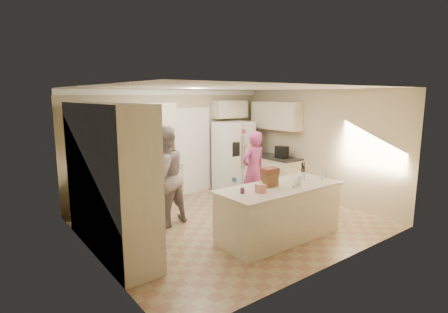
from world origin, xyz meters
TOP-DOWN VIEW (x-y plane):
  - floor at (0.00, 0.00)m, footprint 5.20×4.60m
  - ceiling at (0.00, 0.00)m, footprint 5.20×4.60m
  - wall_back at (0.00, 2.31)m, footprint 5.20×0.02m
  - wall_front at (0.00, -2.31)m, footprint 5.20×0.02m
  - wall_left at (-2.61, 0.00)m, footprint 0.02×4.60m
  - wall_right at (2.61, 0.00)m, footprint 0.02×4.60m
  - crown_back at (0.00, 2.26)m, footprint 5.20×0.08m
  - pantry_bank at (-2.30, 0.20)m, footprint 0.60×2.60m
  - back_base_cab at (-1.15, 2.00)m, footprint 2.20×0.60m
  - back_countertop at (-1.15, 1.99)m, footprint 2.24×0.63m
  - back_upper_cab at (-1.15, 2.12)m, footprint 2.20×0.35m
  - doorway_opening at (0.55, 2.28)m, footprint 0.90×0.06m
  - doorway_casing at (0.55, 2.24)m, footprint 1.02×0.03m
  - wall_frame_upper at (0.02, 2.27)m, footprint 0.15×0.02m
  - wall_frame_lower at (0.02, 2.27)m, footprint 0.15×0.02m
  - refrigerator at (1.53, 1.81)m, footprint 0.93×0.73m
  - fridge_seam at (1.53, 1.46)m, footprint 0.02×0.02m
  - fridge_dispenser at (1.31, 1.45)m, footprint 0.22×0.03m
  - fridge_handle_l at (1.48, 1.44)m, footprint 0.02×0.02m
  - fridge_handle_r at (1.58, 1.44)m, footprint 0.02×0.02m
  - over_fridge_cab at (1.65, 2.12)m, footprint 0.95×0.35m
  - right_base_cab at (2.30, 1.00)m, footprint 0.60×1.20m
  - right_countertop at (2.29, 1.00)m, footprint 0.63×1.24m
  - right_upper_cab at (2.43, 1.20)m, footprint 0.35×1.50m
  - coffee_maker at (2.25, 0.80)m, footprint 0.22×0.28m
  - island_base at (0.20, -1.10)m, footprint 2.20×0.90m
  - island_top at (0.20, -1.10)m, footprint 2.28×0.96m
  - utensil_crock at (0.85, -1.05)m, footprint 0.13×0.13m
  - tissue_box at (-0.35, -1.20)m, footprint 0.13×0.13m
  - tissue_plume at (-0.35, -1.20)m, footprint 0.08×0.08m
  - dollhouse_body at (0.05, -1.00)m, footprint 0.26×0.18m
  - dollhouse_roof at (0.05, -1.00)m, footprint 0.28×0.20m
  - jam_jar at (-0.60, -1.05)m, footprint 0.07×0.07m
  - greeting_card_a at (0.35, -1.30)m, footprint 0.12×0.06m
  - greeting_card_b at (0.50, -1.25)m, footprint 0.12×0.05m
  - water_bottle at (1.15, -1.25)m, footprint 0.07×0.07m
  - shaker_salt at (1.02, -0.88)m, footprint 0.05×0.05m
  - shaker_pepper at (1.09, -0.88)m, footprint 0.05×0.05m
  - teen_boy at (-1.09, 0.67)m, footprint 1.05×0.89m
  - teen_girl at (0.94, 0.39)m, footprint 0.63×0.43m
  - fridge_magnets at (1.53, 1.45)m, footprint 0.76×0.02m

SIDE VIEW (x-z plane):
  - floor at x=0.00m, z-range -0.02..0.00m
  - back_base_cab at x=-1.15m, z-range 0.00..0.88m
  - right_base_cab at x=2.30m, z-range 0.00..0.88m
  - island_base at x=0.20m, z-range 0.00..0.88m
  - teen_girl at x=0.94m, z-range 0.00..1.70m
  - back_countertop at x=-1.15m, z-range 0.88..0.92m
  - refrigerator at x=1.53m, z-range 0.00..1.80m
  - fridge_seam at x=1.53m, z-range 0.01..1.79m
  - right_countertop at x=2.29m, z-range 0.88..0.92m
  - island_top at x=0.20m, z-range 0.88..0.93m
  - fridge_magnets at x=1.53m, z-range 0.18..1.62m
  - teen_boy at x=-1.09m, z-range 0.00..1.91m
  - jam_jar at x=-0.60m, z-range 0.93..1.02m
  - shaker_salt at x=1.02m, z-range 0.93..1.02m
  - shaker_pepper at x=1.09m, z-range 0.93..1.02m
  - tissue_box at x=-0.35m, z-range 0.93..1.07m
  - utensil_crock at x=0.85m, z-range 0.93..1.07m
  - greeting_card_a at x=0.35m, z-range 0.93..1.08m
  - greeting_card_b at x=0.50m, z-range 0.93..1.08m
  - dollhouse_body at x=0.05m, z-range 0.93..1.15m
  - water_bottle at x=1.15m, z-range 0.92..1.17m
  - doorway_opening at x=0.55m, z-range 0.00..2.10m
  - doorway_casing at x=0.55m, z-range -0.06..2.16m
  - fridge_handle_l at x=1.48m, z-range 0.62..1.48m
  - fridge_handle_r at x=1.58m, z-range 0.62..1.48m
  - coffee_maker at x=2.25m, z-range 0.92..1.22m
  - tissue_plume at x=-0.35m, z-range 1.06..1.15m
  - fridge_dispenser at x=1.31m, z-range 0.97..1.32m
  - pantry_bank at x=-2.30m, z-range 0.00..2.35m
  - dollhouse_roof at x=0.05m, z-range 1.15..1.25m
  - wall_frame_lower at x=0.02m, z-range 1.18..1.38m
  - wall_back at x=0.00m, z-range 0.00..2.60m
  - wall_front at x=0.00m, z-range 0.00..2.60m
  - wall_left at x=-2.61m, z-range 0.00..2.60m
  - wall_right at x=2.61m, z-range 0.00..2.60m
  - wall_frame_upper at x=0.02m, z-range 1.45..1.65m
  - back_upper_cab at x=-1.15m, z-range 1.50..2.30m
  - right_upper_cab at x=2.43m, z-range 1.60..2.30m
  - over_fridge_cab at x=1.65m, z-range 1.88..2.33m
  - crown_back at x=0.00m, z-range 2.47..2.59m
  - ceiling at x=0.00m, z-range 2.60..2.62m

